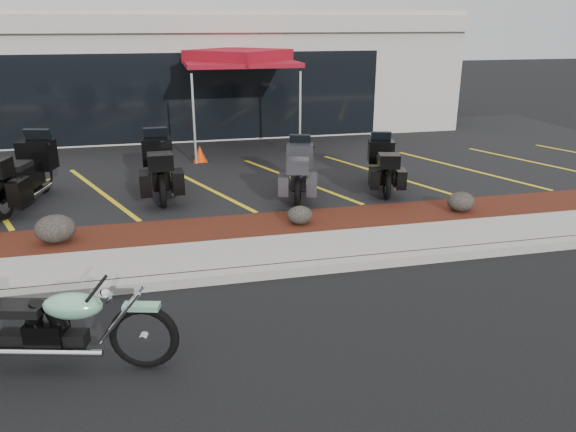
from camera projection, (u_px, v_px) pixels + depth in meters
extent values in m
plane|color=black|center=(238.00, 309.00, 7.57)|extent=(90.00, 90.00, 0.00)
cube|color=gray|center=(229.00, 276.00, 8.38)|extent=(24.00, 0.25, 0.15)
cube|color=gray|center=(224.00, 258.00, 9.02)|extent=(24.00, 1.20, 0.15)
cube|color=#34170C|center=(216.00, 231.00, 10.12)|extent=(24.00, 1.20, 0.16)
cube|color=black|center=(194.00, 162.00, 15.09)|extent=(26.00, 9.60, 0.15)
cube|color=#A39F94|center=(179.00, 70.00, 20.25)|extent=(18.00, 8.00, 4.00)
cube|color=black|center=(186.00, 98.00, 16.76)|extent=(12.00, 0.06, 2.60)
cube|color=#A39F94|center=(182.00, 24.00, 16.04)|extent=(18.00, 0.30, 0.50)
ellipsoid|color=black|center=(55.00, 229.00, 9.35)|extent=(0.67, 0.56, 0.47)
ellipsoid|color=black|center=(300.00, 215.00, 10.23)|extent=(0.47, 0.39, 0.33)
ellipsoid|color=black|center=(461.00, 202.00, 10.91)|extent=(0.54, 0.45, 0.38)
cone|color=red|center=(200.00, 154.00, 14.79)|extent=(0.35, 0.35, 0.42)
cylinder|color=silver|center=(206.00, 121.00, 14.11)|extent=(0.06, 0.06, 2.29)
cylinder|color=silver|center=(306.00, 114.00, 15.19)|extent=(0.06, 0.06, 2.29)
cylinder|color=silver|center=(180.00, 106.00, 16.52)|extent=(0.06, 0.06, 2.29)
cylinder|color=silver|center=(267.00, 101.00, 17.60)|extent=(0.06, 0.06, 2.29)
cube|color=maroon|center=(239.00, 62.00, 15.43)|extent=(3.51, 3.51, 0.12)
cube|color=maroon|center=(239.00, 56.00, 15.37)|extent=(3.04, 3.04, 0.35)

